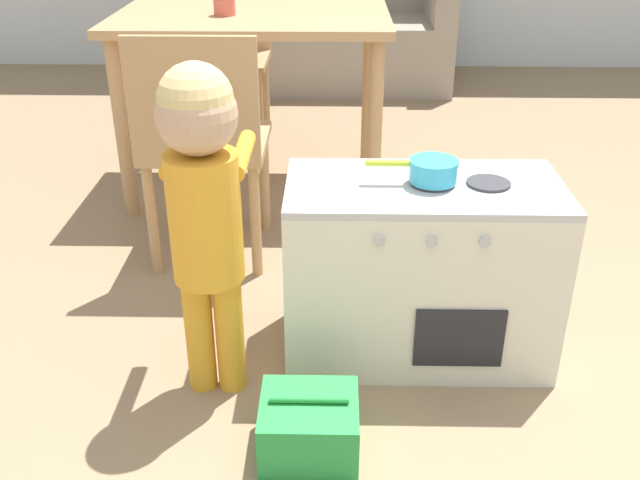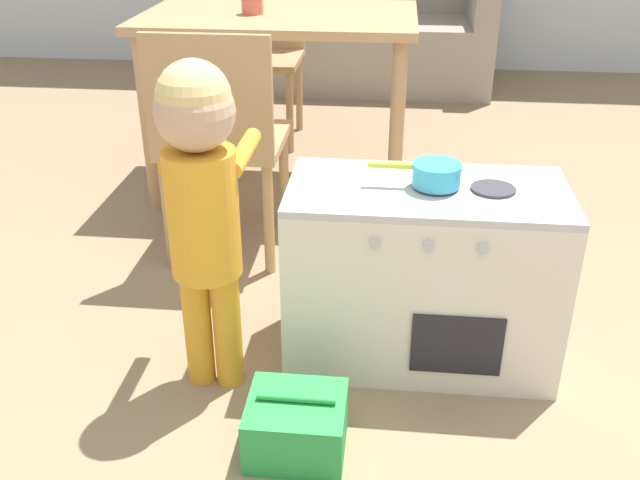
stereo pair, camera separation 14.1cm
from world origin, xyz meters
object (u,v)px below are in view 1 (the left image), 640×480
(toy_basket, at_px, (309,426))
(dining_table, at_px, (253,41))
(dining_chair_far, at_px, (228,51))
(cup_on_table, at_px, (224,4))
(toy_pot, at_px, (432,169))
(child_figure, at_px, (203,188))
(couch, at_px, (322,35))
(play_kitchen, at_px, (419,270))
(dining_chair_near, at_px, (204,141))

(toy_basket, xyz_separation_m, dining_table, (-0.28, 1.63, 0.56))
(dining_chair_far, bearing_deg, cup_on_table, 98.28)
(toy_basket, height_order, dining_table, dining_table)
(dining_table, xyz_separation_m, cup_on_table, (-0.10, -0.04, 0.15))
(toy_pot, distance_m, child_figure, 0.59)
(toy_basket, bearing_deg, toy_pot, 54.40)
(toy_basket, bearing_deg, couch, 90.55)
(dining_table, height_order, cup_on_table, cup_on_table)
(child_figure, distance_m, dining_table, 1.38)
(play_kitchen, distance_m, toy_basket, 0.55)
(toy_pot, distance_m, toy_basket, 0.72)
(toy_pot, bearing_deg, dining_chair_far, 113.08)
(toy_pot, distance_m, dining_chair_far, 2.02)
(dining_chair_far, bearing_deg, toy_basket, 101.92)
(play_kitchen, bearing_deg, toy_pot, 1.95)
(play_kitchen, distance_m, toy_pot, 0.30)
(dining_table, relative_size, couch, 0.68)
(dining_table, bearing_deg, play_kitchen, -64.46)
(child_figure, bearing_deg, dining_chair_near, 100.10)
(toy_basket, distance_m, cup_on_table, 1.78)
(couch, bearing_deg, dining_chair_far, -111.28)
(child_figure, xyz_separation_m, dining_chair_far, (-0.23, 2.04, -0.13))
(child_figure, height_order, toy_basket, child_figure)
(toy_basket, relative_size, dining_chair_far, 0.28)
(dining_table, bearing_deg, couch, 82.26)
(toy_basket, distance_m, dining_table, 1.75)
(toy_basket, xyz_separation_m, cup_on_table, (-0.38, 1.59, 0.71))
(play_kitchen, relative_size, dining_chair_near, 0.90)
(play_kitchen, height_order, dining_chair_near, dining_chair_near)
(couch, relative_size, cup_on_table, 19.10)
(play_kitchen, xyz_separation_m, cup_on_table, (-0.67, 1.16, 0.53))
(child_figure, relative_size, toy_basket, 3.79)
(toy_pot, xyz_separation_m, dining_chair_near, (-0.69, 0.52, -0.11))
(toy_basket, bearing_deg, play_kitchen, 55.62)
(dining_chair_far, xyz_separation_m, couch, (0.45, 1.15, -0.15))
(toy_basket, height_order, couch, couch)
(toy_pot, xyz_separation_m, cup_on_table, (-0.69, 1.16, 0.23))
(couch, xyz_separation_m, cup_on_table, (-0.35, -1.85, 0.48))
(toy_basket, relative_size, cup_on_table, 2.75)
(child_figure, xyz_separation_m, toy_basket, (0.26, -0.25, -0.51))
(child_figure, distance_m, cup_on_table, 1.36)
(toy_basket, bearing_deg, cup_on_table, 103.50)
(toy_pot, xyz_separation_m, toy_basket, (-0.31, -0.43, -0.49))
(dining_chair_near, bearing_deg, cup_on_table, 89.84)
(play_kitchen, height_order, dining_table, dining_table)
(play_kitchen, height_order, toy_pot, toy_pot)
(dining_chair_near, xyz_separation_m, cup_on_table, (0.00, 0.63, 0.34))
(dining_chair_near, bearing_deg, couch, 81.99)
(toy_pot, xyz_separation_m, dining_chair_far, (-0.79, 1.86, -0.11))
(play_kitchen, relative_size, toy_basket, 3.15)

